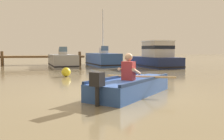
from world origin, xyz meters
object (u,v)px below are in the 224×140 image
object	(u,v)px
mooring_buoy	(66,72)
moored_boat_grey	(62,61)
moored_boat_blue	(102,60)
rowboat_with_person	(132,86)
moored_boat_navy	(156,57)

from	to	relation	value
mooring_buoy	moored_boat_grey	bearing A→B (deg)	92.80
mooring_buoy	moored_boat_blue	bearing A→B (deg)	69.19
rowboat_with_person	mooring_buoy	xyz separation A→B (m)	(-1.90, 5.09, -0.03)
moored_boat_grey	mooring_buoy	bearing A→B (deg)	-87.20
rowboat_with_person	moored_boat_blue	world-z (taller)	moored_boat_blue
moored_boat_grey	moored_boat_blue	distance (m)	3.22
rowboat_with_person	moored_boat_navy	size ratio (longest dim) A/B	0.62
moored_boat_blue	moored_boat_navy	xyz separation A→B (m)	(3.73, -2.01, 0.22)
moored_boat_blue	rowboat_with_person	bearing A→B (deg)	-94.21
moored_boat_blue	mooring_buoy	bearing A→B (deg)	-110.81
rowboat_with_person	moored_boat_navy	bearing A→B (deg)	66.10
moored_boat_navy	mooring_buoy	world-z (taller)	moored_boat_navy
moored_boat_grey	moored_boat_navy	world-z (taller)	moored_boat_navy
rowboat_with_person	mooring_buoy	distance (m)	5.43
rowboat_with_person	moored_boat_blue	distance (m)	12.56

